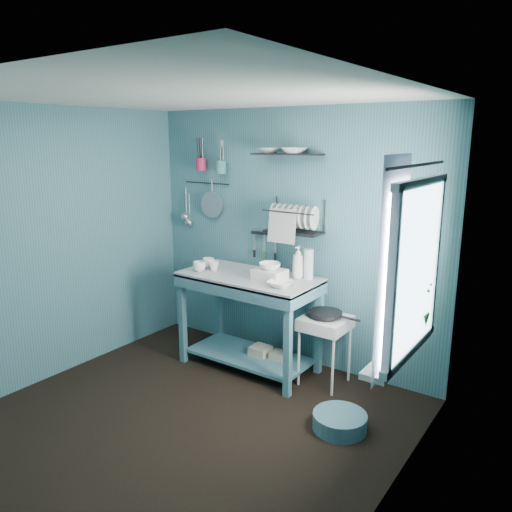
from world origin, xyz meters
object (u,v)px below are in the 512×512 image
Objects in this scene: hotplate_stand at (324,350)px; water_bottle at (309,264)px; storage_tin_small at (279,362)px; mug_right at (209,263)px; colander at (212,205)px; mug_left at (199,266)px; soap_bottle at (298,262)px; potted_plant at (411,304)px; storage_tin_large at (260,357)px; floor_basin at (340,422)px; mug_mid at (214,266)px; wash_tub at (270,275)px; dish_rack at (294,216)px; utensil_cup_magenta at (201,164)px; utensil_cup_teal at (221,167)px; work_counter at (249,322)px; frying_pan at (326,313)px.

water_bottle is at bearing 147.03° from hotplate_stand.
water_bottle is at bearing 32.47° from storage_tin_small.
colander reaches higher than mug_right.
soap_bottle reaches higher than mug_left.
potted_plant is 1.86m from storage_tin_large.
mug_right is 0.61× the size of storage_tin_small.
floor_basin is (1.12, -0.53, -0.04)m from storage_tin_large.
mug_mid is 0.36× the size of wash_tub.
colander reaches higher than floor_basin.
hotplate_stand is at bearing -26.23° from dish_rack.
utensil_cup_magenta is 0.27m from utensil_cup_teal.
mug_right is 1.05m from water_bottle.
wash_tub is at bearing -25.02° from storage_tin_large.
soap_bottle is 1.36× the size of storage_tin_large.
mug_left reaches higher than storage_tin_large.
mug_right is (-0.50, 0.00, 0.52)m from work_counter.
water_bottle is (0.10, 0.02, -0.01)m from soap_bottle.
wash_tub is 1.53m from utensil_cup_magenta.
mug_right is 0.44× the size of wash_tub.
mug_mid is at bearing -26.57° from mug_right.
floor_basin is at bearing -160.61° from potted_plant.
mug_mid is at bearing 177.81° from hotplate_stand.
colander is at bearing 170.11° from frying_pan.
potted_plant is at bearing -0.57° from work_counter.
soap_bottle is 1.04m from storage_tin_large.
utensil_cup_teal is at bearing 0.00° from utensil_cup_magenta.
mug_right is at bearing -167.83° from water_bottle.
work_counter is 1.37m from floor_basin.
mug_mid is 1.16m from utensil_cup_magenta.
wash_tub is 0.37m from water_bottle.
wash_tub is at bearing -23.89° from utensil_cup_teal.
utensil_cup_teal is (-0.91, 0.05, 0.42)m from dish_rack.
hotplate_stand is 2.92× the size of storage_tin_large.
potted_plant reaches higher than storage_tin_large.
mug_left is at bearing -135.00° from mug_mid.
storage_tin_large is 0.52× the size of floor_basin.
mug_left is 0.44× the size of colander.
utensil_cup_teal reaches higher than mug_right.
potted_plant is (2.03, -0.27, 0.08)m from mug_mid.
water_bottle is 1.40× the size of storage_tin_small.
floor_basin is (0.70, -0.70, -1.02)m from water_bottle.
utensil_cup_magenta is 0.46× the size of colander.
mug_left is at bearing -150.84° from work_counter.
utensil_cup_teal reaches higher than water_bottle.
frying_pan is at bearing -12.35° from soap_bottle.
colander reaches higher than water_bottle.
mug_mid is at bearing -176.37° from wash_tub.
floor_basin is at bearing -44.98° from dish_rack.
mug_left is 0.22× the size of dish_rack.
storage_tin_large is at bearing 154.51° from floor_basin.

